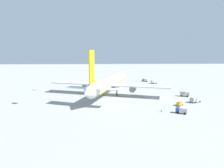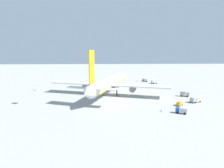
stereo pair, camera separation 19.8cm
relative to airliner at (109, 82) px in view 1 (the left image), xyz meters
The scene contains 19 objects.
ground_plane 7.70m from the airliner, 16.26° to the right, with size 600.00×600.00×0.00m, color #9E9E99.
airliner is the anchor object (origin of this frame).
service_truck_0 61.93m from the airliner, 33.95° to the right, with size 5.87×5.71×2.73m.
service_truck_1 45.87m from the airliner, 100.40° to the right, with size 4.17×5.62×3.09m.
service_truck_3 54.89m from the airliner, 45.04° to the right, with size 3.61×5.24×2.81m.
service_truck_4 50.36m from the airliner, 142.91° to the right, with size 4.12×5.14×2.60m.
service_truck_5 50.45m from the airliner, 115.73° to the right, with size 5.04×6.78×2.78m.
service_van 44.31m from the airliner, 128.88° to the right, with size 4.52×4.41×1.97m.
baggage_cart_0 53.69m from the airliner, 111.66° to the left, with size 2.07×3.42×0.40m.
baggage_cart_1 54.05m from the airliner, 72.75° to the left, with size 3.22×1.94×1.44m.
ground_worker_0 43.95m from the airliner, 149.60° to the right, with size 0.52×0.52×1.62m.
ground_worker_1 55.80m from the airliner, 28.13° to the right, with size 0.55×0.55×1.65m.
ground_worker_2 45.43m from the airliner, 71.11° to the right, with size 0.46×0.46×1.67m.
ground_worker_3 49.75m from the airliner, 60.85° to the right, with size 0.44×0.44×1.79m.
traffic_cone_0 42.57m from the airliner, 29.60° to the left, with size 0.36×0.36×0.55m, color orange.
traffic_cone_1 46.38m from the airliner, ahead, with size 0.36×0.36×0.55m, color orange.
traffic_cone_2 40.83m from the airliner, 140.07° to the right, with size 0.36×0.36×0.55m, color orange.
traffic_cone_3 49.13m from the airliner, 132.08° to the right, with size 0.36×0.36×0.55m, color orange.
traffic_cone_4 48.38m from the airliner, 33.76° to the left, with size 0.36×0.36×0.55m, color orange.
Camera 1 is at (-119.98, 4.19, 26.47)m, focal length 30.94 mm.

